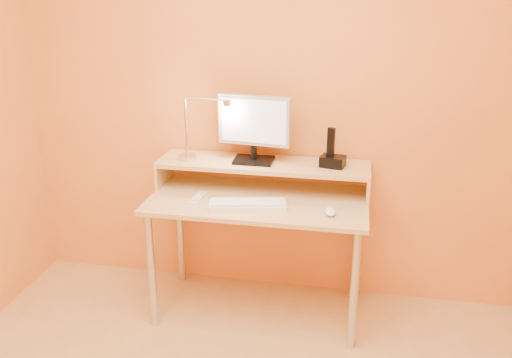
% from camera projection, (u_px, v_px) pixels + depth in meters
% --- Properties ---
extents(wall_back, '(3.00, 0.04, 2.50)m').
position_uv_depth(wall_back, '(269.00, 92.00, 3.09)').
color(wall_back, orange).
rests_on(wall_back, floor).
extents(desk_leg_fl, '(0.04, 0.04, 0.69)m').
position_uv_depth(desk_leg_fl, '(152.00, 271.00, 2.97)').
color(desk_leg_fl, silver).
rests_on(desk_leg_fl, floor).
extents(desk_leg_fr, '(0.04, 0.04, 0.69)m').
position_uv_depth(desk_leg_fr, '(354.00, 291.00, 2.78)').
color(desk_leg_fr, silver).
rests_on(desk_leg_fr, floor).
extents(desk_leg_bl, '(0.04, 0.04, 0.69)m').
position_uv_depth(desk_leg_bl, '(180.00, 231.00, 3.43)').
color(desk_leg_bl, silver).
rests_on(desk_leg_bl, floor).
extents(desk_leg_br, '(0.04, 0.04, 0.69)m').
position_uv_depth(desk_leg_br, '(356.00, 247.00, 3.24)').
color(desk_leg_br, silver).
rests_on(desk_leg_br, floor).
extents(desk_lower, '(1.20, 0.60, 0.02)m').
position_uv_depth(desk_lower, '(258.00, 200.00, 2.98)').
color(desk_lower, tan).
rests_on(desk_lower, floor).
extents(shelf_riser_left, '(0.02, 0.30, 0.14)m').
position_uv_depth(shelf_riser_left, '(165.00, 171.00, 3.20)').
color(shelf_riser_left, tan).
rests_on(shelf_riser_left, desk_lower).
extents(shelf_riser_right, '(0.02, 0.30, 0.14)m').
position_uv_depth(shelf_riser_right, '(368.00, 185.00, 2.99)').
color(shelf_riser_right, tan).
rests_on(shelf_riser_right, desk_lower).
extents(desk_shelf, '(1.20, 0.30, 0.02)m').
position_uv_depth(desk_shelf, '(263.00, 164.00, 3.06)').
color(desk_shelf, tan).
rests_on(desk_shelf, desk_lower).
extents(monitor_foot, '(0.22, 0.16, 0.02)m').
position_uv_depth(monitor_foot, '(254.00, 160.00, 3.07)').
color(monitor_foot, black).
rests_on(monitor_foot, desk_shelf).
extents(monitor_neck, '(0.04, 0.04, 0.07)m').
position_uv_depth(monitor_neck, '(254.00, 153.00, 3.05)').
color(monitor_neck, black).
rests_on(monitor_neck, monitor_foot).
extents(monitor_panel, '(0.41, 0.08, 0.28)m').
position_uv_depth(monitor_panel, '(254.00, 120.00, 2.99)').
color(monitor_panel, '#B1B1B7').
rests_on(monitor_panel, monitor_neck).
extents(monitor_back, '(0.37, 0.06, 0.24)m').
position_uv_depth(monitor_back, '(255.00, 119.00, 3.02)').
color(monitor_back, black).
rests_on(monitor_back, monitor_panel).
extents(monitor_screen, '(0.37, 0.05, 0.24)m').
position_uv_depth(monitor_screen, '(253.00, 121.00, 2.98)').
color(monitor_screen, silver).
rests_on(monitor_screen, monitor_panel).
extents(lamp_base, '(0.10, 0.10, 0.02)m').
position_uv_depth(lamp_base, '(187.00, 157.00, 3.10)').
color(lamp_base, silver).
rests_on(lamp_base, desk_shelf).
extents(lamp_post, '(0.01, 0.01, 0.33)m').
position_uv_depth(lamp_post, '(186.00, 127.00, 3.04)').
color(lamp_post, silver).
rests_on(lamp_post, lamp_base).
extents(lamp_arm, '(0.24, 0.01, 0.01)m').
position_uv_depth(lamp_arm, '(206.00, 99.00, 2.96)').
color(lamp_arm, silver).
rests_on(lamp_arm, lamp_post).
extents(lamp_head, '(0.04, 0.04, 0.03)m').
position_uv_depth(lamp_head, '(227.00, 103.00, 2.95)').
color(lamp_head, silver).
rests_on(lamp_head, lamp_arm).
extents(lamp_bulb, '(0.03, 0.03, 0.00)m').
position_uv_depth(lamp_bulb, '(227.00, 106.00, 2.95)').
color(lamp_bulb, '#FFEAC6').
rests_on(lamp_bulb, lamp_head).
extents(phone_dock, '(0.15, 0.12, 0.06)m').
position_uv_depth(phone_dock, '(333.00, 161.00, 2.98)').
color(phone_dock, black).
rests_on(phone_dock, desk_shelf).
extents(phone_handset, '(0.04, 0.03, 0.16)m').
position_uv_depth(phone_handset, '(331.00, 142.00, 2.94)').
color(phone_handset, black).
rests_on(phone_handset, phone_dock).
extents(phone_led, '(0.01, 0.00, 0.04)m').
position_uv_depth(phone_led, '(341.00, 165.00, 2.93)').
color(phone_led, '#3045FB').
rests_on(phone_led, phone_dock).
extents(keyboard, '(0.42, 0.21, 0.02)m').
position_uv_depth(keyboard, '(248.00, 205.00, 2.86)').
color(keyboard, white).
rests_on(keyboard, desk_lower).
extents(mouse, '(0.07, 0.11, 0.03)m').
position_uv_depth(mouse, '(330.00, 211.00, 2.77)').
color(mouse, silver).
rests_on(mouse, desk_lower).
extents(remote_control, '(0.05, 0.17, 0.02)m').
position_uv_depth(remote_control, '(198.00, 198.00, 2.96)').
color(remote_control, white).
rests_on(remote_control, desk_lower).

